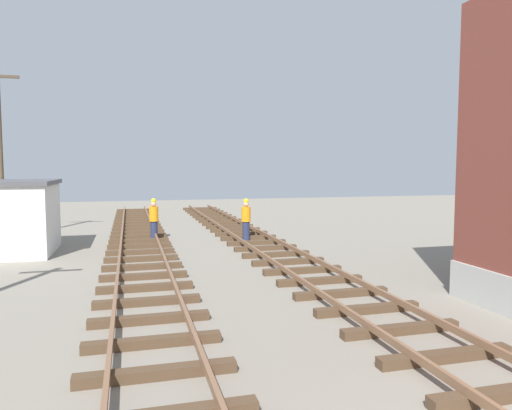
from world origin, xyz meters
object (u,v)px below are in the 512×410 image
control_hut (13,217)px  utility_pole_far (0,150)px  track_worker_foreground (154,219)px  track_worker_distant (246,220)px

control_hut → utility_pole_far: utility_pole_far is taller
control_hut → track_worker_foreground: 5.61m
control_hut → track_worker_foreground: bearing=20.0°
utility_pole_far → track_worker_distant: utility_pole_far is taller
track_worker_foreground → track_worker_distant: 4.09m
utility_pole_far → track_worker_distant: 11.27m
control_hut → track_worker_distant: control_hut is taller
control_hut → track_worker_foreground: control_hut is taller
utility_pole_far → track_worker_foreground: bearing=-15.7°
track_worker_distant → utility_pole_far: bearing=164.0°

